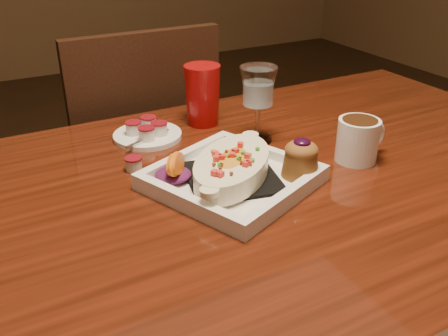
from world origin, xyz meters
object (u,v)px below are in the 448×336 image
plate (238,170)px  saucer (147,133)px  chair_far (139,168)px  table (249,236)px  goblet (258,91)px  red_tumbler (203,95)px  coffee_mug (359,138)px

plate → saucer: size_ratio=2.23×
plate → chair_far: bearing=67.3°
table → saucer: 0.33m
chair_far → saucer: size_ratio=6.33×
plate → saucer: 0.28m
saucer → plate: bearing=-75.2°
goblet → red_tumbler: (-0.06, 0.14, -0.04)m
chair_far → plate: 0.66m
chair_far → red_tumbler: chair_far is taller
table → red_tumbler: bearing=78.5°
chair_far → coffee_mug: bearing=111.6°
coffee_mug → red_tumbler: size_ratio=0.83×
chair_far → goblet: size_ratio=5.80×
goblet → chair_far: bearing=105.2°
coffee_mug → saucer: coffee_mug is taller
goblet → red_tumbler: 0.16m
saucer → coffee_mug: bearing=-42.0°
goblet → saucer: (-0.20, 0.12, -0.10)m
coffee_mug → red_tumbler: 0.36m
plate → goblet: 0.21m
coffee_mug → goblet: size_ratio=0.71×
goblet → plate: bearing=-131.3°
coffee_mug → table: bearing=177.2°
table → red_tumbler: red_tumbler is taller
saucer → red_tumbler: size_ratio=1.08×
saucer → table: bearing=-75.3°
table → plate: 0.13m
red_tumbler → coffee_mug: bearing=-59.7°
table → coffee_mug: 0.29m
red_tumbler → goblet: bearing=-67.7°
plate → coffee_mug: (0.25, -0.02, 0.02)m
coffee_mug → goblet: bearing=121.9°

